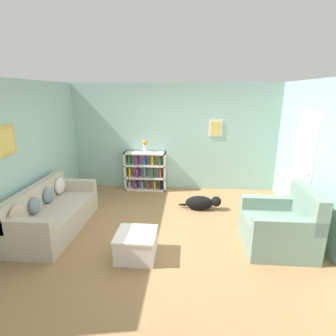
% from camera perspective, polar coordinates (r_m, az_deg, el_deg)
% --- Properties ---
extents(ground_plane, '(14.00, 14.00, 0.00)m').
position_cam_1_polar(ground_plane, '(4.82, -0.39, -13.44)').
color(ground_plane, '#997047').
extents(wall_back, '(5.60, 0.13, 2.60)m').
position_cam_1_polar(wall_back, '(6.52, 1.34, 6.65)').
color(wall_back, '#93BCB2').
rests_on(wall_back, ground_plane).
extents(wall_left, '(0.13, 5.00, 2.60)m').
position_cam_1_polar(wall_left, '(5.20, -29.68, 2.06)').
color(wall_left, '#93BCB2').
rests_on(wall_left, ground_plane).
extents(wall_right, '(0.16, 5.00, 2.60)m').
position_cam_1_polar(wall_right, '(4.84, 31.20, 0.83)').
color(wall_right, '#93BCB2').
rests_on(wall_right, ground_plane).
extents(couch, '(0.84, 1.91, 0.81)m').
position_cam_1_polar(couch, '(5.14, -23.85, -9.08)').
color(couch, '#B7AD99').
rests_on(couch, ground_plane).
extents(bookshelf, '(1.02, 0.31, 0.96)m').
position_cam_1_polar(bookshelf, '(6.59, -4.88, -0.77)').
color(bookshelf, silver).
rests_on(bookshelf, ground_plane).
extents(recliner_chair, '(0.99, 1.00, 0.99)m').
position_cam_1_polar(recliner_chair, '(4.57, 23.40, -11.68)').
color(recliner_chair, gray).
rests_on(recliner_chair, ground_plane).
extents(coffee_table, '(0.59, 0.57, 0.39)m').
position_cam_1_polar(coffee_table, '(4.07, -6.93, -16.13)').
color(coffee_table, silver).
rests_on(coffee_table, ground_plane).
extents(dog, '(0.89, 0.27, 0.30)m').
position_cam_1_polar(dog, '(5.58, 7.42, -7.48)').
color(dog, black).
rests_on(dog, ground_plane).
extents(vase, '(0.12, 0.12, 0.31)m').
position_cam_1_polar(vase, '(6.41, -5.00, 4.92)').
color(vase, silver).
rests_on(vase, bookshelf).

